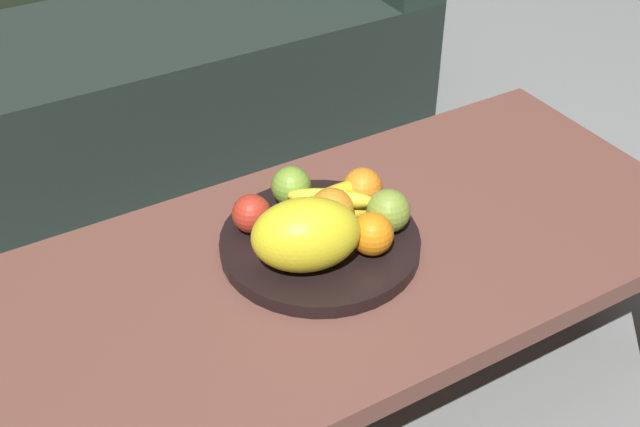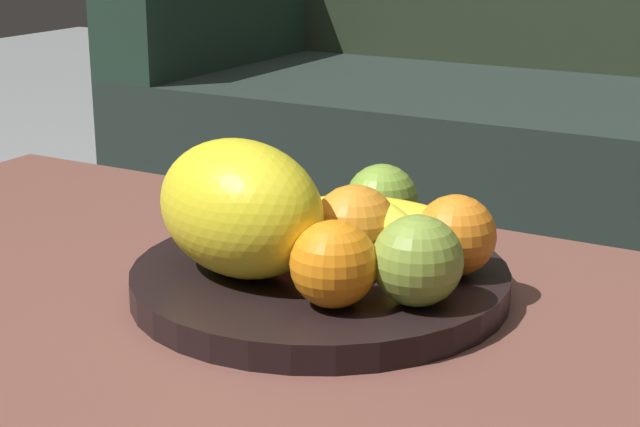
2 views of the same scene
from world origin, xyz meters
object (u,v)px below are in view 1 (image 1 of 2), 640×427
object	(u,v)px
orange_left	(362,188)
orange_front	(334,210)
melon_large_front	(306,235)
banana_bunch	(324,209)
apple_right	(388,211)
apple_left	(252,214)
apple_front	(291,186)
orange_right	(372,234)
couch	(96,49)
coffee_table	(344,271)
fruit_bowl	(320,243)

from	to	relation	value
orange_left	orange_front	bearing A→B (deg)	-157.68
melon_large_front	banana_bunch	bearing A→B (deg)	44.83
apple_right	orange_front	bearing A→B (deg)	148.51
orange_front	apple_right	distance (m)	0.09
melon_large_front	banana_bunch	distance (m)	0.12
melon_large_front	apple_left	world-z (taller)	melon_large_front
orange_left	apple_front	world-z (taller)	same
melon_large_front	orange_right	size ratio (longest dim) A/B	2.45
couch	apple_right	world-z (taller)	couch
coffee_table	apple_left	size ratio (longest dim) A/B	19.44
apple_front	banana_bunch	xyz separation A→B (m)	(0.02, -0.08, -0.01)
orange_right	banana_bunch	world-z (taller)	orange_right
orange_right	apple_left	xyz separation A→B (m)	(-0.14, 0.15, -0.00)
fruit_bowl	apple_left	xyz separation A→B (m)	(-0.09, 0.08, 0.05)
coffee_table	orange_front	world-z (taller)	orange_front
apple_left	banana_bunch	size ratio (longest dim) A/B	0.40
orange_front	banana_bunch	xyz separation A→B (m)	(-0.01, 0.02, -0.01)
fruit_bowl	banana_bunch	bearing A→B (deg)	50.36
orange_front	apple_right	world-z (taller)	orange_front
coffee_table	apple_left	xyz separation A→B (m)	(-0.12, 0.11, 0.10)
coffee_table	fruit_bowl	bearing A→B (deg)	132.38
fruit_bowl	orange_right	xyz separation A→B (m)	(0.05, -0.07, 0.05)
orange_front	apple_right	bearing A→B (deg)	-31.49
apple_left	coffee_table	bearing A→B (deg)	-42.79
melon_large_front	apple_right	world-z (taller)	melon_large_front
orange_left	banana_bunch	distance (m)	0.08
coffee_table	couch	distance (m)	1.14
couch	melon_large_front	distance (m)	1.16
coffee_table	banana_bunch	size ratio (longest dim) A/B	7.72
banana_bunch	apple_right	bearing A→B (deg)	-40.12
apple_right	orange_left	bearing A→B (deg)	90.24
melon_large_front	apple_right	distance (m)	0.17
apple_right	fruit_bowl	bearing A→B (deg)	161.71
couch	orange_right	size ratio (longest dim) A/B	23.94
coffee_table	banana_bunch	world-z (taller)	banana_bunch
banana_bunch	orange_right	bearing A→B (deg)	-75.91
couch	apple_left	size ratio (longest dim) A/B	25.62
orange_right	apple_left	bearing A→B (deg)	133.58
melon_large_front	coffee_table	bearing A→B (deg)	10.39
coffee_table	apple_front	distance (m)	0.17
apple_front	apple_right	xyz separation A→B (m)	(0.10, -0.15, 0.00)
apple_front	couch	bearing A→B (deg)	93.16
orange_right	apple_front	bearing A→B (deg)	104.82
couch	apple_left	bearing A→B (deg)	-92.18
banana_bunch	orange_front	bearing A→B (deg)	-76.87
melon_large_front	couch	bearing A→B (deg)	89.80
orange_front	apple_right	xyz separation A→B (m)	(0.08, -0.05, -0.00)
melon_large_front	orange_front	size ratio (longest dim) A/B	2.27
couch	orange_front	bearing A→B (deg)	-85.72
coffee_table	apple_front	xyz separation A→B (m)	(-0.02, 0.14, 0.10)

